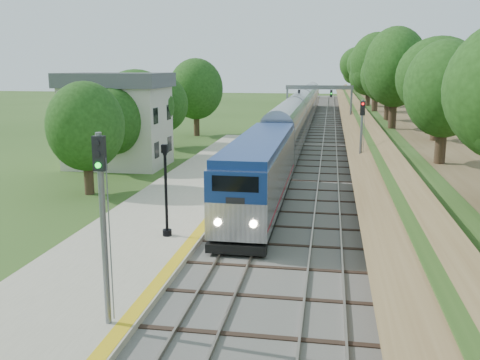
% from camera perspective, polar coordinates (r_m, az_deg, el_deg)
% --- Properties ---
extents(trackbed, '(9.50, 170.00, 0.28)m').
position_cam_1_polar(trackbed, '(73.97, 8.02, 5.36)').
color(trackbed, '#4C4944').
rests_on(trackbed, ground).
extents(platform, '(6.40, 68.00, 0.38)m').
position_cam_1_polar(platform, '(31.97, -7.47, -3.21)').
color(platform, '#A69E86').
rests_on(platform, ground).
extents(yellow_stripe, '(0.55, 68.00, 0.01)m').
position_cam_1_polar(yellow_stripe, '(31.22, -2.47, -3.12)').
color(yellow_stripe, gold).
rests_on(yellow_stripe, platform).
extents(embankment, '(10.64, 170.00, 11.70)m').
position_cam_1_polar(embankment, '(74.03, 14.57, 6.56)').
color(embankment, brown).
rests_on(embankment, ground).
extents(station_building, '(8.60, 6.60, 8.00)m').
position_cam_1_polar(station_building, '(47.24, -12.92, 6.34)').
color(station_building, beige).
rests_on(station_building, ground).
extents(signal_gantry, '(8.40, 0.38, 6.20)m').
position_cam_1_polar(signal_gantry, '(68.57, 8.40, 8.81)').
color(signal_gantry, slate).
rests_on(signal_gantry, ground).
extents(trees_behind_platform, '(7.82, 53.32, 7.21)m').
position_cam_1_polar(trees_behind_platform, '(37.55, -14.34, 5.54)').
color(trees_behind_platform, '#332316').
rests_on(trees_behind_platform, ground).
extents(train, '(2.85, 94.90, 4.19)m').
position_cam_1_polar(train, '(69.27, 6.29, 6.70)').
color(train, black).
rests_on(train, trackbed).
extents(lamppost_far, '(0.45, 0.45, 4.53)m').
position_cam_1_polar(lamppost_far, '(26.15, -7.89, -1.66)').
color(lamppost_far, black).
rests_on(lamppost_far, platform).
extents(signal_platform, '(0.36, 0.29, 6.22)m').
position_cam_1_polar(signal_platform, '(17.15, -14.46, -3.03)').
color(signal_platform, slate).
rests_on(signal_platform, platform).
extents(signal_farside, '(0.34, 0.27, 6.13)m').
position_cam_1_polar(signal_farside, '(38.94, 12.82, 4.84)').
color(signal_farside, slate).
rests_on(signal_farside, ground).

